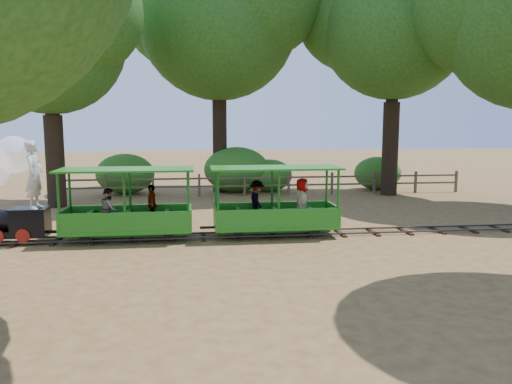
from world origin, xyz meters
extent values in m
plane|color=#9D7943|center=(0.00, 0.00, 0.00)|extent=(90.00, 90.00, 0.00)
cube|color=#3F3D3A|center=(0.00, -0.30, 0.08)|extent=(22.00, 0.05, 0.05)
cube|color=#3F3D3A|center=(0.00, 0.30, 0.08)|extent=(22.00, 0.05, 0.05)
cube|color=#382314|center=(0.00, 0.00, 0.03)|extent=(0.12, 1.00, 0.05)
cube|color=#382314|center=(-5.00, 0.00, 0.03)|extent=(0.12, 1.00, 0.05)
cube|color=#382314|center=(5.00, 0.00, 0.03)|extent=(0.12, 1.00, 0.05)
cube|color=black|center=(-8.30, 0.00, 0.28)|extent=(2.21, 0.70, 0.18)
cube|color=black|center=(-7.64, 0.00, 0.65)|extent=(0.91, 0.70, 0.55)
cube|color=black|center=(-7.64, 0.00, 0.95)|extent=(0.96, 0.76, 0.04)
cylinder|color=maroon|center=(-8.40, 0.36, 0.28)|extent=(0.36, 0.06, 0.36)
cylinder|color=maroon|center=(-7.74, -0.36, 0.28)|extent=(0.36, 0.06, 0.36)
cylinder|color=maroon|center=(-7.74, 0.36, 0.28)|extent=(0.36, 0.06, 0.36)
sphere|color=white|center=(-8.00, 0.15, 2.38)|extent=(1.01, 1.01, 1.01)
imported|color=silver|center=(-7.43, -0.15, 1.87)|extent=(0.49, 0.69, 1.81)
cube|color=#237D1B|center=(-5.06, 0.00, 0.33)|extent=(3.49, 1.33, 0.10)
cube|color=#155C15|center=(-5.06, 0.00, 0.20)|extent=(3.14, 0.51, 0.14)
cube|color=#237D1B|center=(-5.06, -0.63, 0.63)|extent=(3.49, 0.06, 0.51)
cube|color=#237D1B|center=(-5.06, 0.63, 0.63)|extent=(3.49, 0.06, 0.51)
cube|color=#237D1B|center=(-5.06, 0.00, 1.97)|extent=(3.64, 1.49, 0.05)
cylinder|color=#155C15|center=(-6.73, -0.61, 1.15)|extent=(0.07, 0.07, 1.64)
cylinder|color=#155C15|center=(-6.73, 0.61, 1.15)|extent=(0.07, 0.07, 1.64)
cylinder|color=#155C15|center=(-3.40, -0.61, 1.15)|extent=(0.07, 0.07, 1.64)
cylinder|color=#155C15|center=(-3.40, 0.61, 1.15)|extent=(0.07, 0.07, 1.64)
cube|color=#155C15|center=(-6.11, 0.00, 0.58)|extent=(0.12, 1.13, 0.41)
cube|color=#155C15|center=(-5.06, 0.00, 0.58)|extent=(0.12, 1.13, 0.41)
cube|color=#155C15|center=(-4.02, 0.00, 0.58)|extent=(0.12, 1.13, 0.41)
cylinder|color=black|center=(-6.18, -0.35, 0.24)|extent=(0.29, 0.06, 0.29)
cylinder|color=black|center=(-6.18, 0.35, 0.24)|extent=(0.29, 0.06, 0.29)
cylinder|color=black|center=(-3.95, -0.35, 0.24)|extent=(0.29, 0.06, 0.29)
cylinder|color=black|center=(-3.95, 0.35, 0.24)|extent=(0.29, 0.06, 0.29)
imported|color=gray|center=(-5.51, -0.34, 0.94)|extent=(0.50, 0.60, 1.13)
imported|color=gray|center=(-4.44, 0.39, 0.94)|extent=(0.34, 0.68, 1.12)
cube|color=#237D1B|center=(-0.94, 0.00, 0.33)|extent=(3.49, 1.33, 0.10)
cube|color=#155C15|center=(-0.94, 0.00, 0.20)|extent=(3.14, 0.51, 0.14)
cube|color=#237D1B|center=(-0.94, -0.63, 0.63)|extent=(3.49, 0.06, 0.51)
cube|color=#237D1B|center=(-0.94, 0.63, 0.63)|extent=(3.49, 0.06, 0.51)
cube|color=#237D1B|center=(-0.94, 0.00, 1.97)|extent=(3.64, 1.49, 0.05)
cylinder|color=#155C15|center=(-2.60, -0.61, 1.15)|extent=(0.07, 0.07, 1.64)
cylinder|color=#155C15|center=(-2.60, 0.61, 1.15)|extent=(0.07, 0.07, 1.64)
cylinder|color=#155C15|center=(0.72, -0.61, 1.15)|extent=(0.07, 0.07, 1.64)
cylinder|color=#155C15|center=(0.72, 0.61, 1.15)|extent=(0.07, 0.07, 1.64)
cube|color=#155C15|center=(-1.99, 0.00, 0.58)|extent=(0.12, 1.13, 0.41)
cube|color=#155C15|center=(-0.94, 0.00, 0.58)|extent=(0.12, 1.13, 0.41)
cube|color=#155C15|center=(0.11, 0.00, 0.58)|extent=(0.12, 1.13, 0.41)
cylinder|color=black|center=(-2.06, -0.35, 0.24)|extent=(0.29, 0.06, 0.29)
cylinder|color=black|center=(-2.06, 0.35, 0.24)|extent=(0.29, 0.06, 0.29)
cylinder|color=black|center=(0.18, -0.35, 0.24)|extent=(0.29, 0.06, 0.29)
cylinder|color=black|center=(0.18, 0.35, 0.24)|extent=(0.29, 0.06, 0.29)
imported|color=gray|center=(-1.44, 0.28, 0.98)|extent=(0.55, 0.83, 1.21)
imported|color=gray|center=(-0.22, -0.25, 1.03)|extent=(0.68, 0.76, 1.31)
cylinder|color=#2D2116|center=(-8.50, 6.00, 1.76)|extent=(0.70, 0.70, 3.52)
cylinder|color=#2D2116|center=(-8.50, 6.00, 4.53)|extent=(0.52, 0.53, 2.01)
sphere|color=#1B4816|center=(-8.50, 6.00, 6.40)|extent=(5.73, 5.73, 5.73)
sphere|color=#1B4816|center=(-7.07, 5.14, 7.11)|extent=(4.29, 4.29, 4.29)
sphere|color=#1B4816|center=(-9.79, 7.00, 6.97)|extent=(4.58, 4.58, 4.58)
cylinder|color=#2D2116|center=(-2.00, 9.50, 2.15)|extent=(0.66, 0.66, 4.31)
cylinder|color=#2D2116|center=(-2.00, 9.50, 5.54)|extent=(0.50, 0.50, 2.46)
sphere|color=#1B4816|center=(-2.00, 9.50, 7.86)|extent=(7.26, 7.26, 7.26)
sphere|color=#1B4816|center=(-3.63, 10.77, 8.58)|extent=(5.81, 5.81, 5.81)
cylinder|color=#2D2116|center=(5.50, 7.50, 2.07)|extent=(0.72, 0.72, 4.13)
cylinder|color=#2D2116|center=(5.50, 7.50, 5.31)|extent=(0.54, 0.54, 2.36)
sphere|color=#1B4816|center=(5.50, 7.50, 7.47)|extent=(6.50, 6.50, 6.50)
sphere|color=#1B4816|center=(7.13, 6.52, 8.28)|extent=(4.88, 4.88, 4.88)
sphere|color=#1B4816|center=(4.04, 8.64, 8.12)|extent=(5.20, 5.20, 5.20)
sphere|color=#1B4816|center=(7.49, 4.17, 7.67)|extent=(5.35, 5.35, 5.35)
cube|color=brown|center=(-9.00, 8.00, 0.50)|extent=(0.10, 0.10, 1.00)
cube|color=brown|center=(-7.00, 8.00, 0.50)|extent=(0.10, 0.10, 1.00)
cube|color=brown|center=(-5.00, 8.00, 0.50)|extent=(0.10, 0.10, 1.00)
cube|color=brown|center=(-3.00, 8.00, 0.50)|extent=(0.10, 0.10, 1.00)
cube|color=brown|center=(-1.00, 8.00, 0.50)|extent=(0.10, 0.10, 1.00)
cube|color=brown|center=(1.00, 8.00, 0.50)|extent=(0.10, 0.10, 1.00)
cube|color=brown|center=(3.00, 8.00, 0.50)|extent=(0.10, 0.10, 1.00)
cube|color=brown|center=(5.00, 8.00, 0.50)|extent=(0.10, 0.10, 1.00)
cube|color=brown|center=(7.00, 8.00, 0.50)|extent=(0.10, 0.10, 1.00)
cube|color=brown|center=(9.00, 8.00, 0.50)|extent=(0.10, 0.10, 1.00)
cube|color=brown|center=(0.00, 8.00, 0.80)|extent=(18.00, 0.06, 0.08)
cube|color=brown|center=(0.00, 8.00, 0.45)|extent=(18.00, 0.06, 0.08)
ellipsoid|color=#2D6B1E|center=(-6.34, 9.30, 0.92)|extent=(2.65, 2.04, 1.84)
ellipsoid|color=#2D6B1E|center=(-1.24, 9.30, 1.06)|extent=(3.05, 2.35, 2.11)
ellipsoid|color=#2D6B1E|center=(0.31, 9.30, 0.76)|extent=(2.20, 1.69, 1.52)
ellipsoid|color=#2D6B1E|center=(5.65, 9.30, 0.80)|extent=(2.32, 1.78, 1.60)
camera|label=1|loc=(-3.25, -13.89, 3.24)|focal=35.00mm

